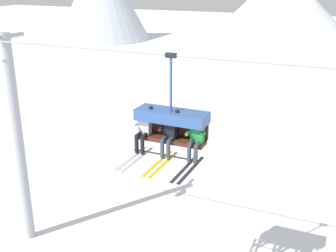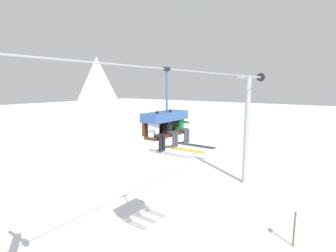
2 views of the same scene
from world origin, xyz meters
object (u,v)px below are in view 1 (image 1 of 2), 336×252
object	(u,v)px
lift_tower_near	(18,137)
skier_white	(143,129)
chairlift_chair	(172,121)
skier_black	(169,133)
skier_green	(196,138)

from	to	relation	value
lift_tower_near	skier_white	size ratio (longest dim) A/B	4.63
chairlift_chair	skier_black	distance (m)	0.35
skier_black	skier_green	bearing A→B (deg)	-0.51
lift_tower_near	skier_green	xyz separation A→B (m)	(7.01, -0.93, 1.43)
chairlift_chair	skier_white	world-z (taller)	chairlift_chair
skier_white	skier_green	size ratio (longest dim) A/B	1.00
chairlift_chair	skier_black	world-z (taller)	chairlift_chair
lift_tower_near	skier_white	xyz separation A→B (m)	(5.48, -0.92, 1.45)
skier_black	skier_green	xyz separation A→B (m)	(0.76, -0.01, -0.02)
skier_white	skier_green	distance (m)	1.52
lift_tower_near	skier_white	world-z (taller)	lift_tower_near
chairlift_chair	skier_black	size ratio (longest dim) A/B	1.58
lift_tower_near	skier_green	world-z (taller)	lift_tower_near
lift_tower_near	skier_green	size ratio (longest dim) A/B	4.63
lift_tower_near	skier_black	bearing A→B (deg)	-8.40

